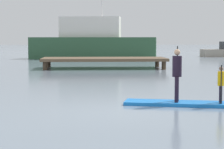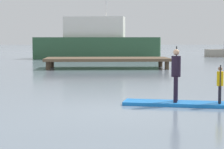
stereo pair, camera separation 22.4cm
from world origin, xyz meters
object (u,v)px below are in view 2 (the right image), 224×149
at_px(paddler_child_solo, 220,83).
at_px(fishing_boat_white_large, 97,43).
at_px(paddler_adult, 176,72).
at_px(paddleboard_near, 187,104).

distance_m(paddler_child_solo, fishing_boat_white_large, 29.26).
bearing_deg(paddler_adult, fishing_boat_white_large, 94.11).
distance_m(paddler_adult, paddler_child_solo, 1.29).
height_order(paddler_child_solo, fishing_boat_white_large, fishing_boat_white_large).
relative_size(paddleboard_near, fishing_boat_white_large, 0.31).
bearing_deg(fishing_boat_white_large, paddleboard_near, -85.25).
height_order(paddler_adult, paddler_child_solo, paddler_adult).
height_order(paddler_adult, fishing_boat_white_large, fishing_boat_white_large).
distance_m(paddleboard_near, fishing_boat_white_large, 28.97).
relative_size(paddler_adult, paddler_child_solo, 1.47).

